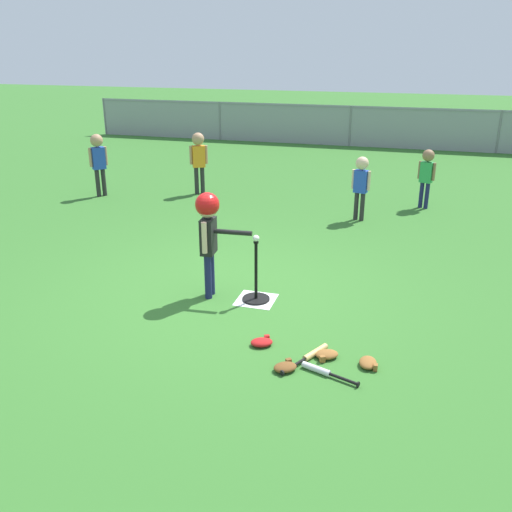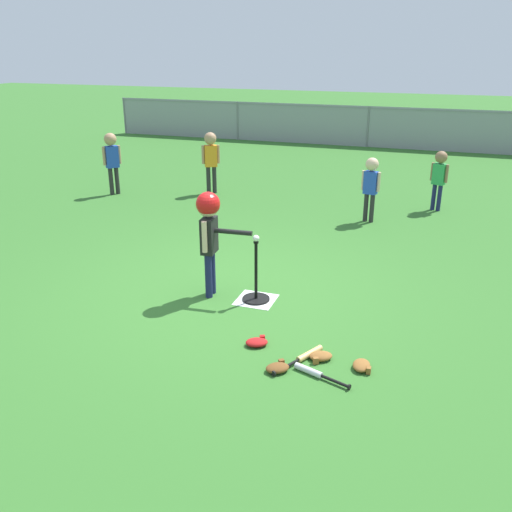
# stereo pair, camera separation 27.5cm
# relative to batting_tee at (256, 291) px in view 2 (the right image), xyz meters

# --- Properties ---
(ground_plane) EXTENTS (60.00, 60.00, 0.00)m
(ground_plane) POSITION_rel_batting_tee_xyz_m (-0.32, 0.13, -0.12)
(ground_plane) COLOR #336B28
(home_plate) EXTENTS (0.44, 0.44, 0.01)m
(home_plate) POSITION_rel_batting_tee_xyz_m (0.00, 0.00, -0.11)
(home_plate) COLOR white
(home_plate) RESTS_ON ground_plane
(batting_tee) EXTENTS (0.32, 0.32, 0.73)m
(batting_tee) POSITION_rel_batting_tee_xyz_m (0.00, 0.00, 0.00)
(batting_tee) COLOR black
(batting_tee) RESTS_ON ground_plane
(baseball_on_tee) EXTENTS (0.07, 0.07, 0.07)m
(baseball_on_tee) POSITION_rel_batting_tee_xyz_m (0.00, 0.00, 0.64)
(baseball_on_tee) COLOR white
(baseball_on_tee) RESTS_ON batting_tee
(batter_child) EXTENTS (0.65, 0.36, 1.26)m
(batter_child) POSITION_rel_batting_tee_xyz_m (-0.55, -0.04, 0.78)
(batter_child) COLOR #191E4C
(batter_child) RESTS_ON ground_plane
(fielder_near_right) EXTENTS (0.26, 0.28, 1.20)m
(fielder_near_right) POSITION_rel_batting_tee_xyz_m (-4.24, 3.67, 0.65)
(fielder_near_right) COLOR #262626
(fielder_near_right) RESTS_ON ground_plane
(fielder_near_left) EXTENTS (0.32, 0.24, 1.20)m
(fielder_near_left) POSITION_rel_batting_tee_xyz_m (-2.46, 4.39, 0.65)
(fielder_near_left) COLOR #262626
(fielder_near_left) RESTS_ON ground_plane
(fielder_deep_center) EXTENTS (0.30, 0.21, 1.06)m
(fielder_deep_center) POSITION_rel_batting_tee_xyz_m (1.82, 4.57, 0.56)
(fielder_deep_center) COLOR #191E4C
(fielder_deep_center) RESTS_ON ground_plane
(fielder_deep_right) EXTENTS (0.31, 0.21, 1.08)m
(fielder_deep_right) POSITION_rel_batting_tee_xyz_m (0.78, 3.49, 0.57)
(fielder_deep_right) COLOR #262626
(fielder_deep_right) RESTS_ON ground_plane
(spare_bat_silver) EXTENTS (0.55, 0.24, 0.06)m
(spare_bat_silver) POSITION_rel_batting_tee_xyz_m (1.01, -1.32, -0.09)
(spare_bat_silver) COLOR silver
(spare_bat_silver) RESTS_ON ground_plane
(spare_bat_wood) EXTENTS (0.35, 0.61, 0.06)m
(spare_bat_wood) POSITION_rel_batting_tee_xyz_m (0.86, -1.07, -0.09)
(spare_bat_wood) COLOR #DBB266
(spare_bat_wood) RESTS_ON ground_plane
(glove_by_plate) EXTENTS (0.27, 0.26, 0.07)m
(glove_by_plate) POSITION_rel_batting_tee_xyz_m (0.68, -1.35, -0.08)
(glove_by_plate) COLOR brown
(glove_by_plate) RESTS_ON ground_plane
(glove_near_bats) EXTENTS (0.18, 0.23, 0.07)m
(glove_near_bats) POSITION_rel_batting_tee_xyz_m (1.40, -1.06, -0.08)
(glove_near_bats) COLOR brown
(glove_near_bats) RESTS_ON ground_plane
(glove_tossed_aside) EXTENTS (0.27, 0.24, 0.07)m
(glove_tossed_aside) POSITION_rel_batting_tee_xyz_m (0.35, -0.98, -0.08)
(glove_tossed_aside) COLOR #B21919
(glove_tossed_aside) RESTS_ON ground_plane
(glove_outfield_drop) EXTENTS (0.27, 0.24, 0.07)m
(glove_outfield_drop) POSITION_rel_batting_tee_xyz_m (1.00, -1.03, -0.08)
(glove_outfield_drop) COLOR brown
(glove_outfield_drop) RESTS_ON ground_plane
(outfield_fence) EXTENTS (16.06, 0.06, 1.15)m
(outfield_fence) POSITION_rel_batting_tee_xyz_m (-0.32, 10.73, 0.50)
(outfield_fence) COLOR slate
(outfield_fence) RESTS_ON ground_plane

